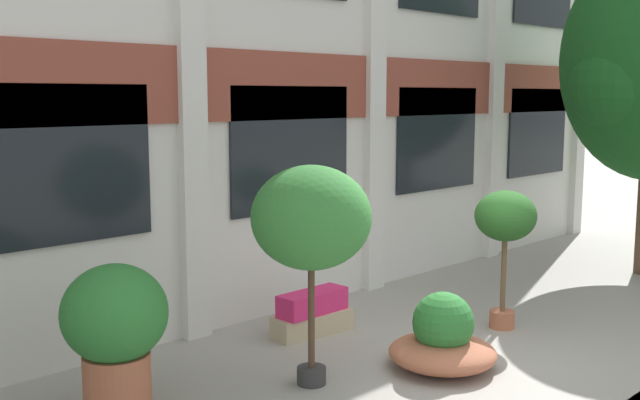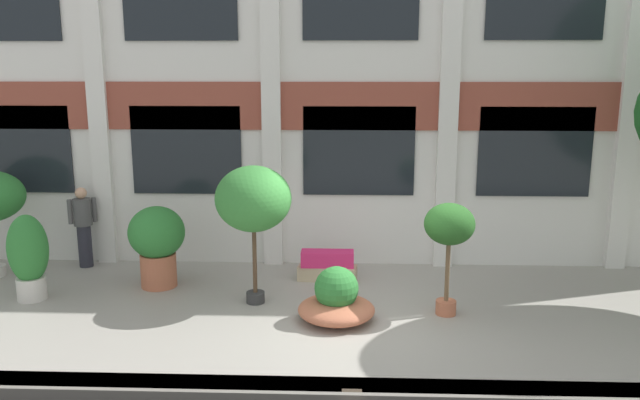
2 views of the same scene
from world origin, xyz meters
TOP-DOWN VIEW (x-y plane):
  - ground_plane at (0.00, 0.00)m, footprint 80.00×80.00m
  - potted_plant_low_pan at (1.34, 0.34)m, footprint 0.78×0.78m
  - potted_plant_fluted_column at (-3.55, 1.45)m, footprint 0.98×0.98m
  - potted_plant_wide_bowl at (-0.38, 0.04)m, footprint 1.19×1.19m
  - potted_plant_square_trough at (-0.57, 1.89)m, footprint 1.10×0.51m
  - potted_plant_tall_urn at (-1.73, 0.72)m, footprint 1.23×1.23m

SIDE VIEW (x-z plane):
  - ground_plane at x=0.00m, z-range 0.00..0.00m
  - potted_plant_square_trough at x=-0.57m, z-range -0.01..0.53m
  - potted_plant_wide_bowl at x=-0.38m, z-range -0.12..0.73m
  - potted_plant_fluted_column at x=-3.55m, z-range 0.12..1.57m
  - potted_plant_low_pan at x=1.34m, z-range 0.49..2.27m
  - potted_plant_tall_urn at x=-1.73m, z-range 0.59..2.88m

